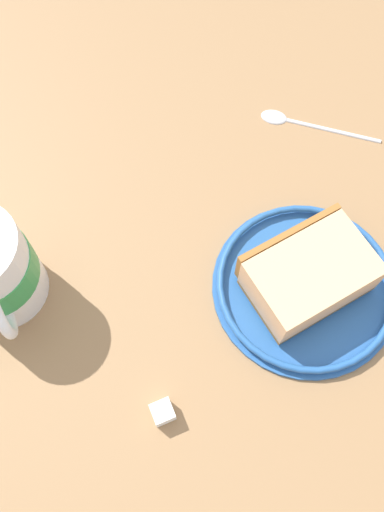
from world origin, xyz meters
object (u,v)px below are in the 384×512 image
(small_plate, at_px, (305,286))
(teaspoon, at_px, (296,120))
(cake_slice, at_px, (309,274))
(sugar_cube, at_px, (168,413))

(small_plate, xyz_separation_m, teaspoon, (0.02, -0.20, -0.00))
(cake_slice, distance_m, sugar_cube, 0.18)
(teaspoon, bearing_deg, sugar_cube, 74.89)
(small_plate, relative_size, teaspoon, 1.32)
(small_plate, xyz_separation_m, cake_slice, (0.00, -0.00, 0.02))
(teaspoon, height_order, sugar_cube, sugar_cube)
(cake_slice, height_order, sugar_cube, cake_slice)
(teaspoon, relative_size, sugar_cube, 7.38)
(small_plate, relative_size, sugar_cube, 9.73)
(small_plate, bearing_deg, teaspoon, -83.82)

